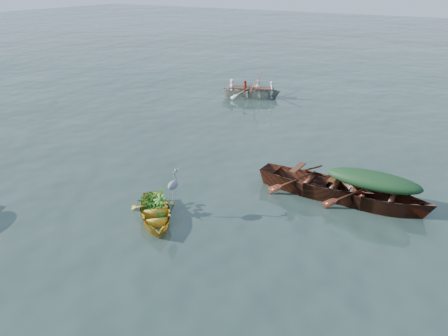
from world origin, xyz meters
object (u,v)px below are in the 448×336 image
object	(u,v)px
yellow_dinghy	(155,220)
heron	(173,190)
green_tarp_boat	(370,207)
open_wooden_boat	(314,194)
rowed_boat	(252,98)

from	to	relation	value
yellow_dinghy	heron	size ratio (longest dim) A/B	3.20
yellow_dinghy	heron	world-z (taller)	heron
heron	green_tarp_boat	bearing A→B (deg)	-7.49
open_wooden_boat	heron	world-z (taller)	heron
yellow_dinghy	green_tarp_boat	world-z (taller)	green_tarp_boat
open_wooden_boat	heron	xyz separation A→B (m)	(-2.89, -3.36, 0.85)
yellow_dinghy	rowed_boat	size ratio (longest dim) A/B	0.66
yellow_dinghy	heron	bearing A→B (deg)	5.19
rowed_boat	green_tarp_boat	bearing A→B (deg)	-159.64
yellow_dinghy	open_wooden_boat	world-z (taller)	open_wooden_boat
yellow_dinghy	open_wooden_boat	distance (m)	4.98
open_wooden_boat	rowed_boat	world-z (taller)	open_wooden_boat
green_tarp_boat	rowed_boat	size ratio (longest dim) A/B	1.10
yellow_dinghy	green_tarp_boat	size ratio (longest dim) A/B	0.60
green_tarp_boat	rowed_boat	world-z (taller)	green_tarp_boat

